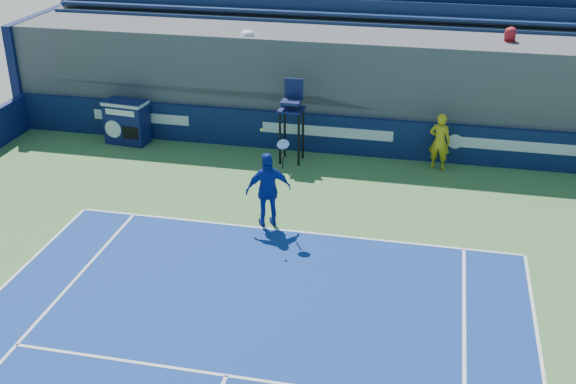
% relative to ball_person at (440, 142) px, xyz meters
% --- Properties ---
extents(ball_person, '(0.68, 0.52, 1.69)m').
position_rel_ball_person_xyz_m(ball_person, '(0.00, 0.00, 0.00)').
color(ball_person, gold).
rests_on(ball_person, apron).
extents(back_hoarding, '(20.40, 0.21, 1.20)m').
position_rel_ball_person_xyz_m(back_hoarding, '(-3.36, 0.56, -0.26)').
color(back_hoarding, '#0C1A47').
rests_on(back_hoarding, ground).
extents(match_clock, '(1.39, 0.86, 1.40)m').
position_rel_ball_person_xyz_m(match_clock, '(-9.65, 0.03, -0.12)').
color(match_clock, '#0F174F').
rests_on(match_clock, ground).
extents(umpire_chair, '(0.72, 0.72, 2.48)m').
position_rel_ball_person_xyz_m(umpire_chair, '(-4.28, -0.31, 0.67)').
color(umpire_chair, black).
rests_on(umpire_chair, ground).
extents(tennis_player, '(1.21, 0.88, 2.57)m').
position_rel_ball_person_xyz_m(tennis_player, '(-3.98, -4.43, 0.11)').
color(tennis_player, '#132B9C').
rests_on(tennis_player, apron).
extents(stadium_seating, '(21.00, 4.05, 4.40)m').
position_rel_ball_person_xyz_m(stadium_seating, '(-3.36, 2.61, 0.98)').
color(stadium_seating, '#515055').
rests_on(stadium_seating, ground).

